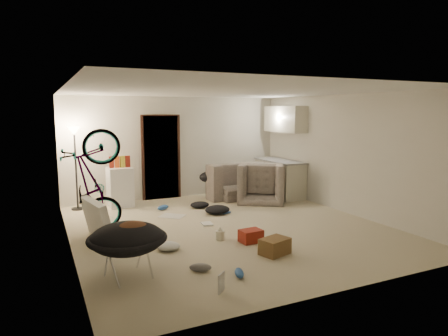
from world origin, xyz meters
name	(u,v)px	position (x,y,z in m)	size (l,w,h in m)	color
floor	(228,228)	(0.00, 0.00, -0.01)	(5.50, 6.00, 0.02)	beige
ceiling	(228,90)	(0.00, 0.00, 2.51)	(5.50, 6.00, 0.02)	white
wall_back	(176,148)	(0.00, 3.01, 1.25)	(5.50, 0.02, 2.50)	silver
wall_front	(342,189)	(0.00, -3.01, 1.25)	(5.50, 0.02, 2.50)	silver
wall_left	(66,170)	(-2.76, 0.00, 1.25)	(0.02, 6.00, 2.50)	silver
wall_right	(346,154)	(2.76, 0.00, 1.25)	(0.02, 6.00, 2.50)	silver
doorway	(161,158)	(-0.40, 2.97, 1.02)	(0.85, 0.10, 2.04)	black
door_trim	(161,158)	(-0.40, 2.94, 1.02)	(0.97, 0.04, 2.10)	#351B12
floor_lamp	(75,150)	(-2.40, 2.65, 1.31)	(0.28, 0.28, 1.81)	black
kitchen_counter	(280,179)	(2.43, 2.00, 0.44)	(0.60, 1.50, 0.88)	beige
counter_top	(280,161)	(2.43, 2.00, 0.90)	(0.64, 1.54, 0.04)	gray
kitchen_uppers	(285,119)	(2.56, 2.00, 1.95)	(0.38, 1.40, 0.65)	beige
sofa	(244,183)	(1.65, 2.45, 0.33)	(2.24, 0.88, 0.65)	#333A34
armchair	(262,186)	(1.74, 1.73, 0.35)	(1.06, 0.93, 0.69)	#333A34
bicycle	(93,205)	(-2.30, 0.72, 0.49)	(0.66, 1.88, 0.99)	black
book_asset	(218,294)	(-1.31, -2.46, 0.01)	(0.17, 0.24, 0.02)	maroon
mini_fridge	(120,187)	(-1.49, 2.55, 0.45)	(0.52, 0.52, 0.89)	white
snack_box_0	(112,163)	(-1.66, 2.55, 1.00)	(0.10, 0.07, 0.30)	maroon
snack_box_1	(117,163)	(-1.54, 2.55, 1.00)	(0.10, 0.07, 0.30)	#E35B1C
snack_box_2	(122,163)	(-1.42, 2.55, 1.00)	(0.10, 0.07, 0.30)	gold
snack_box_3	(128,162)	(-1.30, 2.55, 1.00)	(0.10, 0.07, 0.30)	maroon
saucer_chair	(128,245)	(-2.16, -1.51, 0.43)	(1.02, 1.02, 0.72)	silver
hoodie	(131,230)	(-2.11, -1.54, 0.64)	(0.48, 0.40, 0.22)	#58321E
sofa_drape	(210,177)	(0.70, 2.45, 0.54)	(0.56, 0.46, 0.28)	black
tv_box	(97,220)	(-2.30, 0.29, 0.34)	(0.12, 1.03, 0.68)	silver
drink_case_a	(275,246)	(0.02, -1.58, 0.12)	(0.43, 0.31, 0.25)	brown
drink_case_b	(251,236)	(-0.03, -0.93, 0.10)	(0.36, 0.26, 0.21)	maroon
juicer	(220,234)	(-0.44, -0.61, 0.09)	(0.15, 0.15, 0.22)	beige
newspaper	(172,216)	(-0.70, 1.21, 0.00)	(0.38, 0.50, 0.01)	beige
book_blue	(223,212)	(0.39, 1.04, 0.01)	(0.21, 0.28, 0.03)	#2C58A2
book_white	(207,224)	(-0.29, 0.34, 0.01)	(0.20, 0.26, 0.02)	silver
shoe_0	(163,207)	(-0.72, 1.79, 0.06)	(0.30, 0.12, 0.11)	#2C58A2
shoe_2	(239,273)	(-0.85, -2.10, 0.05)	(0.27, 0.11, 0.10)	#2C58A2
shoe_3	(200,267)	(-1.24, -1.72, 0.06)	(0.30, 0.12, 0.11)	slate
clothes_lump_a	(217,210)	(0.23, 1.00, 0.09)	(0.54, 0.46, 0.17)	black
clothes_lump_b	(200,205)	(0.09, 1.66, 0.07)	(0.43, 0.37, 0.13)	black
clothes_lump_c	(168,246)	(-1.39, -0.71, 0.06)	(0.39, 0.33, 0.12)	silver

